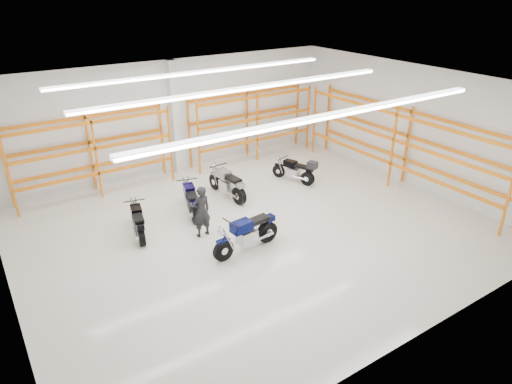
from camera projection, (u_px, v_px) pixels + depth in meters
ground at (256, 229)px, 14.55m from camera, size 14.00×14.00×0.00m
room_shell at (256, 130)px, 13.18m from camera, size 14.02×12.02×4.51m
motorcycle_main at (249, 234)px, 13.24m from camera, size 2.28×0.75×1.12m
motorcycle_back_a at (138, 223)px, 14.00m from camera, size 0.78×1.95×0.97m
motorcycle_back_b at (191, 201)px, 15.31m from camera, size 0.88×2.07×1.04m
motorcycle_back_c at (228, 185)px, 16.46m from camera, size 0.73×2.21×1.09m
motorcycle_back_d at (297, 171)px, 17.71m from camera, size 0.94×1.89×1.00m
standing_man at (201, 211)px, 13.85m from camera, size 0.64×0.45×1.66m
structural_column at (175, 118)px, 18.00m from camera, size 0.32×0.32×4.50m
pallet_racking_back_left at (92, 148)px, 16.25m from camera, size 5.67×0.87×3.00m
pallet_racking_back_right at (252, 119)px, 19.64m from camera, size 5.67×0.87×3.00m
pallet_racking_side at (401, 139)px, 17.02m from camera, size 0.87×9.07×3.00m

